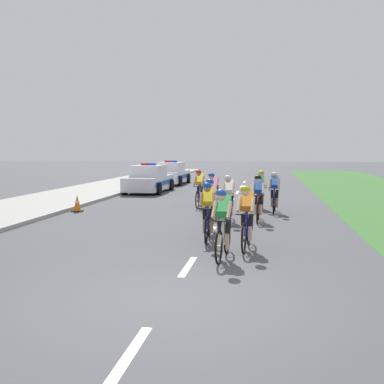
% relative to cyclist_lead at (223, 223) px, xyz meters
% --- Properties ---
extents(ground_plane, '(160.00, 160.00, 0.00)m').
position_rel_cyclist_lead_xyz_m(ground_plane, '(-0.63, -2.92, -0.79)').
color(ground_plane, '#4C4C51').
extents(sidewalk_slab, '(4.25, 60.00, 0.12)m').
position_rel_cyclist_lead_xyz_m(sidewalk_slab, '(-8.59, 11.08, -0.73)').
color(sidewalk_slab, '#A3A099').
rests_on(sidewalk_slab, ground).
extents(kerb_edge, '(0.16, 60.00, 0.13)m').
position_rel_cyclist_lead_xyz_m(kerb_edge, '(-6.54, 11.08, -0.72)').
color(kerb_edge, '#9E9E99').
rests_on(kerb_edge, ground).
extents(lane_markings_centre, '(0.14, 29.60, 0.01)m').
position_rel_cyclist_lead_xyz_m(lane_markings_centre, '(-0.63, 9.26, -0.78)').
color(lane_markings_centre, white).
rests_on(lane_markings_centre, ground).
extents(cyclist_lead, '(0.44, 1.72, 1.56)m').
position_rel_cyclist_lead_xyz_m(cyclist_lead, '(0.00, 0.00, 0.00)').
color(cyclist_lead, black).
rests_on(cyclist_lead, ground).
extents(cyclist_second, '(0.44, 1.72, 1.56)m').
position_rel_cyclist_lead_xyz_m(cyclist_second, '(0.46, 1.02, 0.00)').
color(cyclist_second, black).
rests_on(cyclist_second, ground).
extents(cyclist_third, '(0.43, 1.72, 1.56)m').
position_rel_cyclist_lead_xyz_m(cyclist_third, '(-0.57, 1.88, 0.00)').
color(cyclist_third, black).
rests_on(cyclist_third, ground).
extents(cyclist_fourth, '(0.44, 1.72, 1.56)m').
position_rel_cyclist_lead_xyz_m(cyclist_fourth, '(-0.67, 3.21, 0.00)').
color(cyclist_fourth, black).
rests_on(cyclist_fourth, ground).
extents(cyclist_fifth, '(0.42, 1.72, 1.56)m').
position_rel_cyclist_lead_xyz_m(cyclist_fifth, '(-0.29, 5.11, 0.00)').
color(cyclist_fifth, black).
rests_on(cyclist_fifth, ground).
extents(cyclist_sixth, '(0.42, 1.72, 1.56)m').
position_rel_cyclist_lead_xyz_m(cyclist_sixth, '(0.65, 5.34, 0.00)').
color(cyclist_sixth, black).
rests_on(cyclist_sixth, ground).
extents(cyclist_seventh, '(0.45, 1.72, 1.56)m').
position_rel_cyclist_lead_xyz_m(cyclist_seventh, '(-0.96, 6.46, 0.00)').
color(cyclist_seventh, black).
rests_on(cyclist_seventh, ground).
extents(cyclist_eighth, '(0.43, 1.72, 1.56)m').
position_rel_cyclist_lead_xyz_m(cyclist_eighth, '(-1.74, 8.62, 0.00)').
color(cyclist_eighth, black).
rests_on(cyclist_eighth, ground).
extents(cyclist_ninth, '(0.43, 1.72, 1.56)m').
position_rel_cyclist_lead_xyz_m(cyclist_ninth, '(1.21, 7.45, 0.00)').
color(cyclist_ninth, black).
rests_on(cyclist_ninth, ground).
extents(cyclist_tenth, '(0.45, 1.72, 1.56)m').
position_rel_cyclist_lead_xyz_m(cyclist_tenth, '(0.69, 8.47, 0.00)').
color(cyclist_tenth, black).
rests_on(cyclist_tenth, ground).
extents(police_car_nearest, '(2.11, 4.45, 1.59)m').
position_rel_cyclist_lead_xyz_m(police_car_nearest, '(-5.41, 14.60, -0.11)').
color(police_car_nearest, silver).
rests_on(police_car_nearest, ground).
extents(police_car_second, '(2.09, 4.45, 1.59)m').
position_rel_cyclist_lead_xyz_m(police_car_second, '(-5.41, 20.47, -0.11)').
color(police_car_second, white).
rests_on(police_car_second, ground).
extents(traffic_cone_near, '(0.36, 0.36, 0.64)m').
position_rel_cyclist_lead_xyz_m(traffic_cone_near, '(-6.11, 6.53, -0.48)').
color(traffic_cone_near, black).
rests_on(traffic_cone_near, ground).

